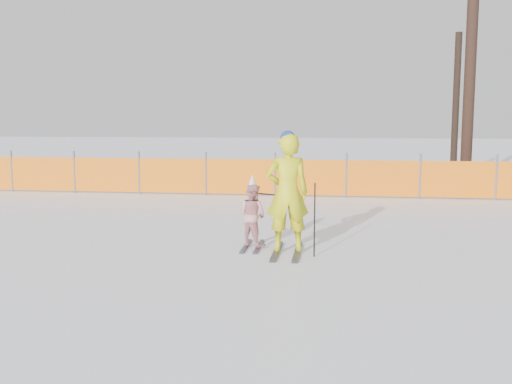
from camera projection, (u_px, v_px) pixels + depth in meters
ground at (252, 260)px, 8.88m from camera, size 120.00×120.00×0.00m
adult at (287, 192)px, 9.21m from camera, size 0.77×1.37×2.00m
child at (252, 214)px, 9.67m from camera, size 0.65×1.03×1.25m
ski_poles at (302, 213)px, 9.12m from camera, size 0.98×0.49×1.18m
safety_fence at (232, 176)px, 16.33m from camera, size 17.68×0.06×1.25m
tree_trunks at (466, 88)px, 17.75m from camera, size 0.39×2.65×6.69m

